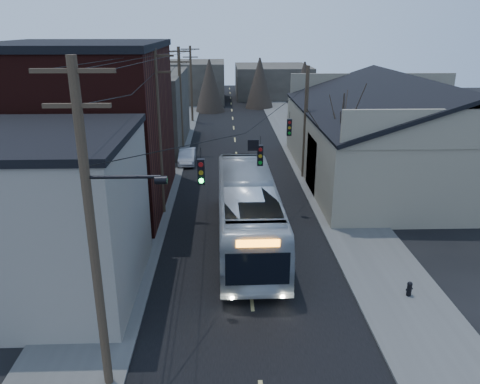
% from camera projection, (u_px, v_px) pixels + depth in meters
% --- Properties ---
extents(road_surface, '(9.00, 110.00, 0.02)m').
position_uv_depth(road_surface, '(237.00, 161.00, 41.04)').
color(road_surface, black).
rests_on(road_surface, ground).
extents(sidewalk_left, '(4.00, 110.00, 0.12)m').
position_uv_depth(sidewalk_left, '(163.00, 161.00, 40.81)').
color(sidewalk_left, '#474744').
rests_on(sidewalk_left, ground).
extents(sidewalk_right, '(4.00, 110.00, 0.12)m').
position_uv_depth(sidewalk_right, '(311.00, 160.00, 41.23)').
color(sidewalk_right, '#474744').
rests_on(sidewalk_right, ground).
extents(building_clapboard, '(8.00, 8.00, 7.00)m').
position_uv_depth(building_clapboard, '(39.00, 218.00, 19.81)').
color(building_clapboard, gray).
rests_on(building_clapboard, ground).
extents(building_brick, '(10.00, 12.00, 10.00)m').
position_uv_depth(building_brick, '(84.00, 129.00, 29.63)').
color(building_brick, black).
rests_on(building_brick, ground).
extents(building_left_far, '(9.00, 14.00, 7.00)m').
position_uv_depth(building_left_far, '(137.00, 110.00, 45.21)').
color(building_left_far, '#332E28').
rests_on(building_left_far, ground).
extents(warehouse, '(16.16, 20.60, 7.73)m').
position_uv_depth(warehouse, '(408.00, 143.00, 35.85)').
color(warehouse, gray).
rests_on(warehouse, ground).
extents(building_far_left, '(10.00, 12.00, 6.00)m').
position_uv_depth(building_far_left, '(192.00, 81.00, 72.79)').
color(building_far_left, '#332E28').
rests_on(building_far_left, ground).
extents(building_far_right, '(12.00, 14.00, 5.00)m').
position_uv_depth(building_far_right, '(272.00, 81.00, 78.09)').
color(building_far_right, '#332E28').
rests_on(building_far_right, ground).
extents(bare_tree, '(0.40, 0.40, 7.20)m').
position_uv_depth(bare_tree, '(340.00, 149.00, 30.63)').
color(bare_tree, black).
rests_on(bare_tree, ground).
extents(utility_lines, '(11.24, 45.28, 10.50)m').
position_uv_depth(utility_lines, '(196.00, 117.00, 33.76)').
color(utility_lines, '#382B1E').
rests_on(utility_lines, ground).
extents(bus, '(3.22, 13.09, 3.64)m').
position_uv_depth(bus, '(248.00, 211.00, 25.05)').
color(bus, '#AAB1B6').
rests_on(bus, ground).
extents(parked_car, '(1.35, 3.85, 1.27)m').
position_uv_depth(parked_car, '(187.00, 156.00, 40.09)').
color(parked_car, '#A3A5AB').
rests_on(parked_car, ground).
extents(fire_hydrant, '(0.33, 0.23, 0.67)m').
position_uv_depth(fire_hydrant, '(409.00, 288.00, 20.23)').
color(fire_hydrant, black).
rests_on(fire_hydrant, sidewalk_right).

